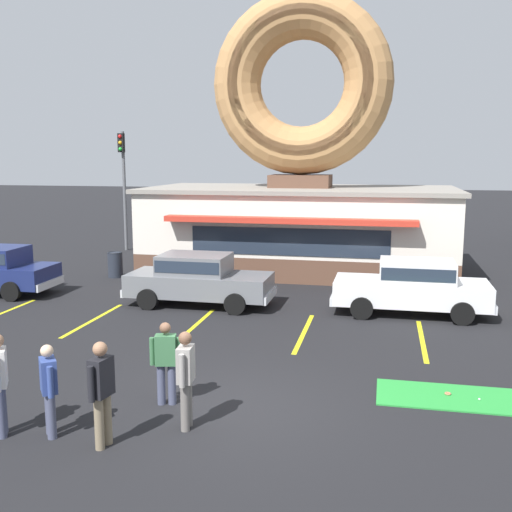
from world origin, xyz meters
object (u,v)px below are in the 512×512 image
(pedestrian_clipboard_woman, at_px, (186,375))
(pedestrian_beanie_man, at_px, (49,386))
(car_grey, at_px, (198,278))
(car_white, at_px, (413,285))
(pedestrian_blue_sweater_man, at_px, (102,389))
(pedestrian_hooded_kid, at_px, (166,360))
(trash_bin, at_px, (115,264))
(traffic_light_pole, at_px, (123,175))
(golf_ball, at_px, (479,399))

(pedestrian_clipboard_woman, relative_size, pedestrian_beanie_man, 1.08)
(car_grey, bearing_deg, car_white, 2.26)
(car_white, distance_m, pedestrian_blue_sweater_man, 10.74)
(pedestrian_hooded_kid, distance_m, trash_bin, 12.61)
(trash_bin, relative_size, traffic_light_pole, 0.17)
(car_white, xyz_separation_m, pedestrian_blue_sweater_man, (-5.12, -9.45, 0.09))
(pedestrian_beanie_man, bearing_deg, pedestrian_clipboard_woman, 19.71)
(pedestrian_blue_sweater_man, bearing_deg, car_grey, 98.35)
(car_grey, xyz_separation_m, traffic_light_pole, (-6.94, 10.00, 2.84))
(pedestrian_beanie_man, distance_m, traffic_light_pole, 20.58)
(pedestrian_blue_sweater_man, relative_size, traffic_light_pole, 0.30)
(golf_ball, relative_size, pedestrian_hooded_kid, 0.03)
(golf_ball, xyz_separation_m, pedestrian_hooded_kid, (-5.71, -1.33, 0.81))
(pedestrian_hooded_kid, height_order, traffic_light_pole, traffic_light_pole)
(pedestrian_clipboard_woman, bearing_deg, pedestrian_hooded_kid, 127.95)
(car_grey, xyz_separation_m, pedestrian_hooded_kid, (1.74, -7.41, -0.01))
(pedestrian_hooded_kid, xyz_separation_m, traffic_light_pole, (-8.68, 17.41, 2.85))
(pedestrian_beanie_man, bearing_deg, pedestrian_hooded_kid, 49.21)
(golf_ball, xyz_separation_m, car_grey, (-7.45, 6.08, 0.82))
(pedestrian_clipboard_woman, bearing_deg, trash_bin, 120.16)
(golf_ball, relative_size, traffic_light_pole, 0.01)
(car_white, height_order, pedestrian_clipboard_woman, pedestrian_clipboard_woman)
(pedestrian_clipboard_woman, height_order, pedestrian_beanie_man, pedestrian_clipboard_woman)
(car_grey, height_order, trash_bin, car_grey)
(car_grey, relative_size, car_white, 1.00)
(car_grey, height_order, car_white, same)
(pedestrian_clipboard_woman, bearing_deg, traffic_light_pole, 117.12)
(car_white, distance_m, pedestrian_beanie_man, 11.13)
(pedestrian_blue_sweater_man, distance_m, trash_bin, 14.02)
(golf_ball, distance_m, pedestrian_beanie_man, 7.75)
(trash_bin, bearing_deg, car_grey, -38.61)
(traffic_light_pole, bearing_deg, pedestrian_hooded_kid, -63.50)
(pedestrian_beanie_man, height_order, trash_bin, pedestrian_beanie_man)
(car_white, distance_m, pedestrian_hooded_kid, 9.00)
(pedestrian_blue_sweater_man, distance_m, pedestrian_beanie_man, 1.03)
(pedestrian_clipboard_woman, distance_m, traffic_light_pole, 20.73)
(pedestrian_clipboard_woman, height_order, trash_bin, pedestrian_clipboard_woman)
(car_white, height_order, pedestrian_blue_sweater_man, pedestrian_blue_sweater_man)
(golf_ball, height_order, pedestrian_beanie_man, pedestrian_beanie_man)
(pedestrian_hooded_kid, bearing_deg, golf_ball, 13.15)
(pedestrian_blue_sweater_man, height_order, trash_bin, pedestrian_blue_sweater_man)
(pedestrian_clipboard_woman, height_order, traffic_light_pole, traffic_light_pole)
(car_white, bearing_deg, pedestrian_clipboard_woman, -115.30)
(traffic_light_pole, bearing_deg, car_grey, -55.24)
(car_white, relative_size, pedestrian_blue_sweater_man, 2.65)
(pedestrian_beanie_man, bearing_deg, golf_ball, 22.59)
(car_white, height_order, trash_bin, car_white)
(car_white, xyz_separation_m, traffic_light_pole, (-13.41, 9.74, 2.84))
(pedestrian_blue_sweater_man, relative_size, pedestrian_hooded_kid, 1.10)
(golf_ball, height_order, trash_bin, trash_bin)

